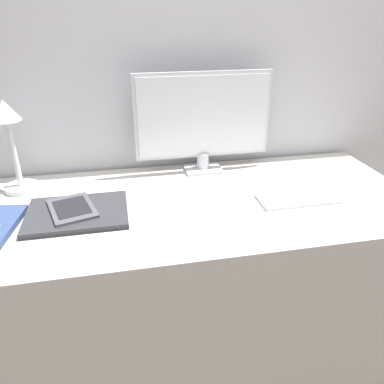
% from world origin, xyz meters
% --- Properties ---
extents(ground_plane, '(10.00, 10.00, 0.00)m').
position_xyz_m(ground_plane, '(0.00, 0.00, 0.00)').
color(ground_plane, brown).
extents(wall_back, '(3.60, 0.05, 2.40)m').
position_xyz_m(wall_back, '(0.00, 0.58, 1.20)').
color(wall_back, silver).
rests_on(wall_back, ground_plane).
extents(desk, '(1.57, 0.70, 0.72)m').
position_xyz_m(desk, '(0.00, 0.19, 0.36)').
color(desk, beige).
rests_on(desk, ground_plane).
extents(monitor, '(0.55, 0.11, 0.40)m').
position_xyz_m(monitor, '(0.08, 0.46, 0.93)').
color(monitor, silver).
rests_on(monitor, desk).
extents(keyboard, '(0.28, 0.12, 0.01)m').
position_xyz_m(keyboard, '(0.35, 0.12, 0.72)').
color(keyboard, silver).
rests_on(keyboard, desk).
extents(laptop, '(0.32, 0.24, 0.02)m').
position_xyz_m(laptop, '(-0.41, 0.16, 0.73)').
color(laptop, '#232328').
rests_on(laptop, desk).
extents(ereader, '(0.18, 0.22, 0.01)m').
position_xyz_m(ereader, '(-0.43, 0.17, 0.74)').
color(ereader, '#4C4C51').
rests_on(ereader, laptop).
extents(desk_lamp, '(0.12, 0.12, 0.34)m').
position_xyz_m(desk_lamp, '(-0.63, 0.41, 0.93)').
color(desk_lamp, white).
rests_on(desk_lamp, desk).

